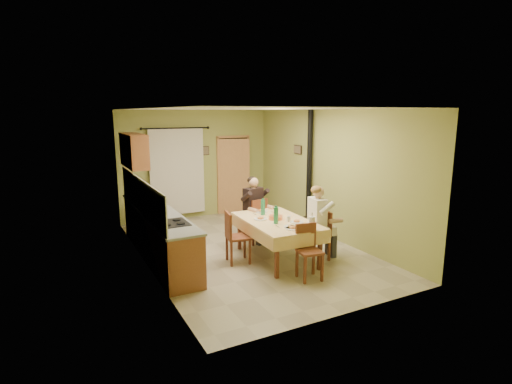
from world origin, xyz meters
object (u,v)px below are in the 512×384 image
dining_table (277,240)px  chair_far (255,229)px  chair_near (309,262)px  man_far (254,202)px  man_right (319,214)px  stove_flue (309,187)px  chair_left (237,247)px  chair_right (318,244)px

dining_table → chair_far: size_ratio=1.99×
chair_near → man_far: size_ratio=0.66×
dining_table → man_right: bearing=-25.7°
chair_far → dining_table: bearing=-106.9°
man_far → stove_flue: (1.56, 0.25, 0.15)m
chair_far → chair_left: size_ratio=1.00×
man_right → chair_right: bearing=-90.0°
chair_left → man_far: size_ratio=0.69×
chair_far → chair_near: size_ratio=1.05×
chair_near → man_right: bearing=-126.1°
chair_left → man_right: 1.63m
man_right → stove_flue: 1.95m
dining_table → chair_near: size_ratio=2.09×
man_far → man_right: bearing=-79.7°
chair_far → chair_right: 1.56m
dining_table → man_right: size_ratio=1.39×
chair_right → man_right: size_ratio=0.67×
chair_near → man_far: (0.07, 2.13, 0.59)m
dining_table → chair_right: bearing=-25.5°
dining_table → man_right: (0.69, -0.37, 0.50)m
dining_table → man_right: man_right is taller
chair_left → stove_flue: (2.37, 1.14, 0.73)m
chair_near → man_right: 1.14m
dining_table → chair_left: 0.76m
man_far → chair_near: bearing=-104.5°
chair_right → man_far: man_far is taller
chair_far → chair_right: chair_far is taller
chair_far → man_right: (0.61, -1.43, 0.59)m
dining_table → stove_flue: bearing=41.2°
dining_table → chair_left: bearing=168.3°
chair_near → chair_left: 1.44m
dining_table → chair_right: 0.80m
chair_far → chair_near: 2.12m
man_right → chair_near: bearing=144.7°
chair_far → chair_near: bearing=-104.6°
chair_near → stove_flue: bearing=-115.8°
chair_far → chair_left: (-0.82, -0.88, -0.00)m
dining_table → stove_flue: 2.20m
chair_far → man_far: bearing=90.0°
chair_right → man_right: man_right is taller
chair_near → man_right: size_ratio=0.66×
chair_left → stove_flue: size_ratio=0.34×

